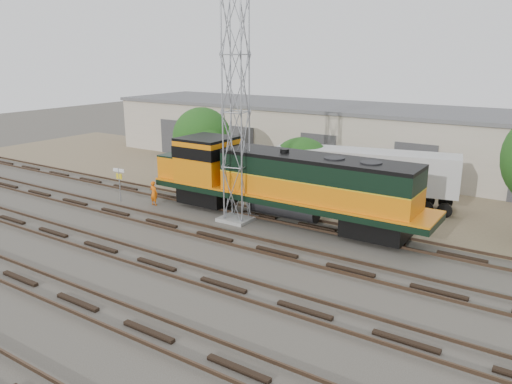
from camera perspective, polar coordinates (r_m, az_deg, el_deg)
The scene contains 11 objects.
ground at distance 24.38m, azimuth 0.54°, elevation -8.14°, with size 140.00×140.00×0.00m, color #47423A.
dirt_strip at distance 37.17m, azimuth 13.21°, elevation -0.11°, with size 80.00×16.00×0.02m, color #726047.
tracks at distance 22.13m, azimuth -3.75°, elevation -10.55°, with size 80.00×20.40×0.28m.
warehouse at distance 44.02m, azimuth 17.16°, elevation 5.56°, with size 58.40×10.40×5.30m.
locomotive at distance 29.69m, azimuth 2.71°, elevation 1.27°, with size 18.01×3.16×4.33m.
signal_tower at distance 29.00m, azimuth -2.30°, elevation 8.64°, with size 1.91×1.91×12.92m.
sign_post at distance 35.09m, azimuth -15.37°, elevation 1.55°, with size 0.95×0.13×2.33m.
worker at distance 33.84m, azimuth -11.61°, elevation -0.13°, with size 0.60×0.39×1.64m, color orange.
semi_trailer at distance 33.71m, azimuth 12.73°, elevation 2.34°, with size 12.12×4.80×3.66m.
tree_west at distance 38.52m, azimuth -6.09°, elevation 6.09°, with size 4.70×4.47×5.85m.
tree_mid at distance 34.68m, azimuth 5.37°, elevation 2.30°, with size 4.73×4.50×4.50m.
Camera 1 is at (12.10, -18.75, 9.83)m, focal length 35.00 mm.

